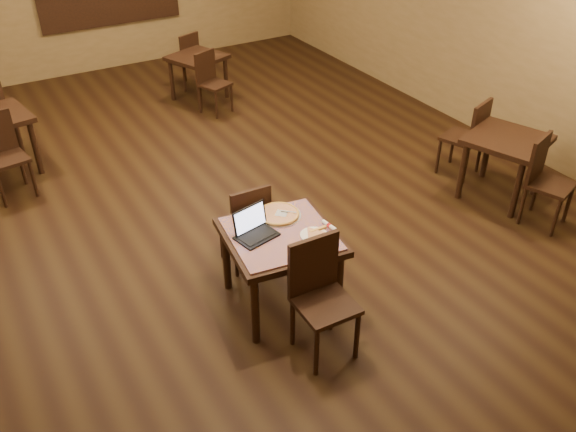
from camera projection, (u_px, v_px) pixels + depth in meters
ground at (215, 205)px, 6.91m from camera, size 10.00×10.00×0.00m
wall_right at (491, 20)px, 7.78m from camera, size 0.02×10.00×3.00m
tiled_table at (281, 243)px, 5.19m from camera, size 1.04×1.04×0.76m
chair_main_near at (320, 291)px, 4.80m from camera, size 0.45×0.45×1.02m
chair_main_far at (247, 222)px, 5.71m from camera, size 0.41×0.41×0.92m
laptop at (254, 228)px, 5.09m from camera, size 0.38×0.33×0.23m
plate at (314, 235)px, 5.09m from camera, size 0.24×0.24×0.01m
pizza_slice at (314, 234)px, 5.08m from camera, size 0.21×0.21×0.02m
pizza_pan at (279, 215)px, 5.35m from camera, size 0.40×0.40×0.01m
pizza_whole at (279, 214)px, 5.34m from camera, size 0.37×0.37×0.03m
spatula at (282, 213)px, 5.33m from camera, size 0.24×0.24×0.01m
napkin_roll at (329, 226)px, 5.19m from camera, size 0.05×0.17×0.04m
other_table_a at (198, 63)px, 9.17m from camera, size 0.94×0.94×0.68m
other_table_a_chair_near at (211, 79)px, 8.82m from camera, size 0.50×0.50×0.88m
other_table_a_chair_far at (186, 57)px, 9.59m from camera, size 0.50×0.50×0.88m
other_table_b_chair_near at (2, 150)px, 6.85m from camera, size 0.48×0.48×0.97m
other_table_c at (506, 148)px, 6.74m from camera, size 1.01×1.01×0.75m
other_table_c_chair_near at (544, 176)px, 6.37m from camera, size 0.53×0.53×0.97m
other_table_c_chair_far at (469, 134)px, 7.20m from camera, size 0.53×0.53×0.97m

